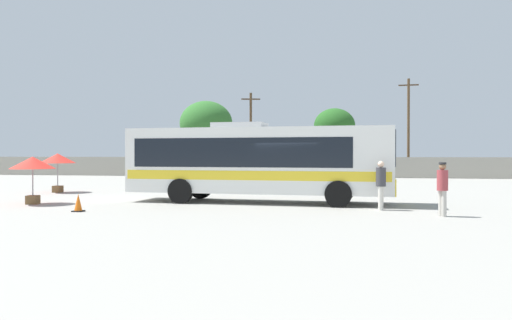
# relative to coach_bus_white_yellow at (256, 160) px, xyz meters

# --- Properties ---
(ground_plane) EXTENTS (300.00, 300.00, 0.00)m
(ground_plane) POSITION_rel_coach_bus_white_yellow_xyz_m (1.46, 9.76, -1.81)
(ground_plane) COLOR gray
(perimeter_wall) EXTENTS (80.00, 0.30, 1.79)m
(perimeter_wall) POSITION_rel_coach_bus_white_yellow_xyz_m (1.46, 23.93, -0.92)
(perimeter_wall) COLOR #9E998C
(perimeter_wall) RESTS_ON ground_plane
(coach_bus_white_yellow) EXTENTS (11.26, 3.21, 3.39)m
(coach_bus_white_yellow) POSITION_rel_coach_bus_white_yellow_xyz_m (0.00, 0.00, 0.00)
(coach_bus_white_yellow) COLOR white
(coach_bus_white_yellow) RESTS_ON ground_plane
(attendant_by_bus_door) EXTENTS (0.44, 0.44, 1.80)m
(attendant_by_bus_door) POSITION_rel_coach_bus_white_yellow_xyz_m (5.03, -2.05, -0.80)
(attendant_by_bus_door) COLOR silver
(attendant_by_bus_door) RESTS_ON ground_plane
(passenger_waiting_on_apron) EXTENTS (0.48, 0.48, 1.79)m
(passenger_waiting_on_apron) POSITION_rel_coach_bus_white_yellow_xyz_m (6.91, -3.66, -0.80)
(passenger_waiting_on_apron) COLOR #B7B2A8
(passenger_waiting_on_apron) RESTS_ON ground_plane
(vendor_umbrella_near_gate_red) EXTENTS (1.87, 1.87, 2.09)m
(vendor_umbrella_near_gate_red) POSITION_rel_coach_bus_white_yellow_xyz_m (-11.45, 3.64, -0.05)
(vendor_umbrella_near_gate_red) COLOR gray
(vendor_umbrella_near_gate_red) RESTS_ON ground_plane
(vendor_umbrella_secondary_red) EXTENTS (1.81, 1.81, 1.95)m
(vendor_umbrella_secondary_red) POSITION_rel_coach_bus_white_yellow_xyz_m (-8.89, -2.34, -0.17)
(vendor_umbrella_secondary_red) COLOR gray
(vendor_umbrella_secondary_red) RESTS_ON ground_plane
(parked_car_leftmost_grey) EXTENTS (4.28, 2.16, 1.47)m
(parked_car_leftmost_grey) POSITION_rel_coach_bus_white_yellow_xyz_m (-8.88, 20.46, -1.03)
(parked_car_leftmost_grey) COLOR slate
(parked_car_leftmost_grey) RESTS_ON ground_plane
(parked_car_second_red) EXTENTS (4.23, 2.12, 1.52)m
(parked_car_second_red) POSITION_rel_coach_bus_white_yellow_xyz_m (-3.58, 21.16, -1.01)
(parked_car_second_red) COLOR red
(parked_car_second_red) RESTS_ON ground_plane
(parked_car_third_grey) EXTENTS (4.21, 2.16, 1.46)m
(parked_car_third_grey) POSITION_rel_coach_bus_white_yellow_xyz_m (1.76, 21.11, -1.04)
(parked_car_third_grey) COLOR slate
(parked_car_third_grey) RESTS_ON ground_plane
(utility_pole_near) EXTENTS (1.78, 0.55, 7.90)m
(utility_pole_near) POSITION_rel_coach_bus_white_yellow_xyz_m (-5.28, 26.42, 2.32)
(utility_pole_near) COLOR #4C3823
(utility_pole_near) RESTS_ON ground_plane
(utility_pole_far) EXTENTS (1.80, 0.30, 9.02)m
(utility_pole_far) POSITION_rel_coach_bus_white_yellow_xyz_m (9.36, 27.42, 2.88)
(utility_pole_far) COLOR #4C3823
(utility_pole_far) RESTS_ON ground_plane
(roadside_tree_left) EXTENTS (5.20, 5.20, 7.29)m
(roadside_tree_left) POSITION_rel_coach_bus_white_yellow_xyz_m (-9.92, 27.25, 3.26)
(roadside_tree_left) COLOR brown
(roadside_tree_left) RESTS_ON ground_plane
(roadside_tree_midleft) EXTENTS (3.84, 3.84, 6.35)m
(roadside_tree_midleft) POSITION_rel_coach_bus_white_yellow_xyz_m (2.61, 27.03, 2.89)
(roadside_tree_midleft) COLOR brown
(roadside_tree_midleft) RESTS_ON ground_plane
(traffic_cone_on_apron) EXTENTS (0.36, 0.36, 0.64)m
(traffic_cone_on_apron) POSITION_rel_coach_bus_white_yellow_xyz_m (-5.64, -4.49, -1.51)
(traffic_cone_on_apron) COLOR black
(traffic_cone_on_apron) RESTS_ON ground_plane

